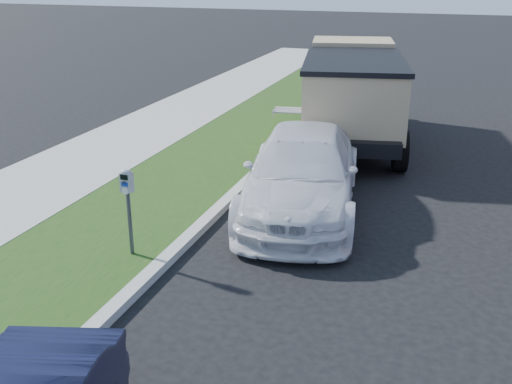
% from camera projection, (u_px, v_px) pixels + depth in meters
% --- Properties ---
extents(ground, '(120.00, 120.00, 0.00)m').
position_uv_depth(ground, '(316.00, 278.00, 9.95)').
color(ground, black).
rests_on(ground, ground).
extents(streetside, '(6.12, 50.00, 0.15)m').
position_uv_depth(streetside, '(94.00, 194.00, 13.37)').
color(streetside, gray).
rests_on(streetside, ground).
extents(parking_meter, '(0.22, 0.15, 1.55)m').
position_uv_depth(parking_meter, '(127.00, 193.00, 10.10)').
color(parking_meter, '#3F4247').
rests_on(parking_meter, ground).
extents(white_wagon, '(3.17, 5.91, 1.63)m').
position_uv_depth(white_wagon, '(303.00, 172.00, 12.53)').
color(white_wagon, silver).
rests_on(white_wagon, ground).
extents(dump_truck, '(3.83, 7.18, 2.67)m').
position_uv_depth(dump_truck, '(352.00, 89.00, 17.28)').
color(dump_truck, black).
rests_on(dump_truck, ground).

